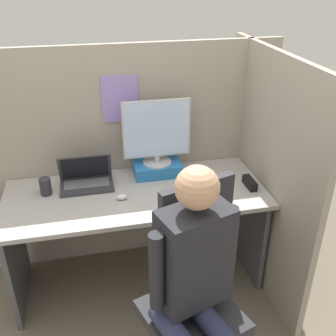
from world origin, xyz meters
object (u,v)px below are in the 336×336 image
Objects in this scene: stapler at (250,183)px; person at (193,278)px; carrot_toy at (193,204)px; pen_cup at (46,187)px; laptop at (86,180)px; paper_box at (157,168)px; monitor at (157,132)px; office_chair at (193,285)px.

person is (-0.60, -0.76, -0.01)m from stapler.
carrot_toy is 0.95m from pen_cup.
person reaches higher than laptop.
paper_box is 0.76m from pen_cup.
carrot_toy is at bearing 74.63° from person.
person is (0.46, -1.01, -0.02)m from laptop.
monitor is 0.81m from pen_cup.
pen_cup is (-1.32, 0.19, 0.03)m from stapler.
laptop is at bearing -171.99° from monitor.
stapler reaches higher than carrot_toy.
pen_cup is (-0.89, 0.34, 0.04)m from carrot_toy.
office_chair is at bearing -45.86° from pen_cup.
office_chair is at bearing -88.96° from paper_box.
monitor is at bearing 151.04° from stapler.
monitor reaches higher than pen_cup.
stapler is 0.11× the size of person.
paper_box is 0.48m from carrot_toy.
person is 1.20m from pen_cup.
paper_box is at bearing 91.04° from office_chair.
pen_cup is (-0.77, 0.79, 0.25)m from office_chair.
laptop is (-0.49, -0.07, -0.27)m from monitor.
person reaches higher than carrot_toy.
paper_box is at bearing -90.00° from monitor.
paper_box is 0.71× the size of monitor.
carrot_toy is (0.63, -0.39, -0.02)m from laptop.
person reaches higher than stapler.
carrot_toy is at bearing 75.61° from office_chair.
person reaches higher than paper_box.
laptop is 1.09m from stapler.
person is (-0.04, -1.08, -0.02)m from paper_box.
carrot_toy is (0.13, -0.46, -0.30)m from monitor.
paper_box is 2.90× the size of pen_cup.
monitor is 1.05m from office_chair.
stapler is 0.84m from office_chair.
paper_box is at bearing 106.02° from carrot_toy.
pen_cup reaches higher than stapler.
paper_box is at bearing 151.25° from stapler.
monitor is 3.51× the size of carrot_toy.
stapler is (1.06, -0.24, -0.02)m from laptop.
paper_box is 2.16× the size of stapler.
person is 11.77× the size of pen_cup.
carrot_toy is (-0.44, -0.15, -0.01)m from stapler.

